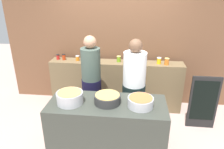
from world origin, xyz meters
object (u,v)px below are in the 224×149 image
at_px(preserve_jar_4, 119,59).
at_px(cook_in_cap, 134,92).
at_px(cooking_pot_left, 70,97).
at_px(cooking_pot_center, 107,99).
at_px(preserve_jar_3, 83,59).
at_px(cook_with_tongs, 92,86).
at_px(preserve_jar_2, 78,58).
at_px(preserve_jar_1, 64,57).
at_px(preserve_jar_7, 167,62).
at_px(preserve_jar_6, 159,61).
at_px(chalkboard_sign, 203,103).
at_px(preserve_jar_5, 128,60).
at_px(cooking_pot_right, 140,102).
at_px(preserve_jar_0, 58,57).

bearing_deg(preserve_jar_4, cook_in_cap, -68.37).
height_order(cooking_pot_left, cooking_pot_center, cooking_pot_left).
height_order(preserve_jar_3, cook_with_tongs, cook_with_tongs).
bearing_deg(cook_with_tongs, preserve_jar_2, 121.92).
height_order(preserve_jar_1, preserve_jar_2, preserve_jar_1).
xyz_separation_m(preserve_jar_3, preserve_jar_7, (1.66, 0.00, -0.00)).
bearing_deg(preserve_jar_7, preserve_jar_6, 160.61).
distance_m(cooking_pot_left, cooking_pot_center, 0.53).
height_order(preserve_jar_4, chalkboard_sign, preserve_jar_4).
height_order(preserve_jar_6, cook_with_tongs, cook_with_tongs).
relative_size(preserve_jar_3, cooking_pot_left, 0.37).
bearing_deg(preserve_jar_5, cooking_pot_right, -80.53).
relative_size(preserve_jar_1, cook_in_cap, 0.07).
bearing_deg(cooking_pot_center, cooking_pot_left, -174.00).
xyz_separation_m(preserve_jar_2, preserve_jar_6, (1.64, -0.02, 0.01)).
bearing_deg(cooking_pot_right, preserve_jar_4, 106.06).
distance_m(preserve_jar_4, preserve_jar_6, 0.79).
xyz_separation_m(cooking_pot_right, chalkboard_sign, (1.14, 0.86, -0.43)).
xyz_separation_m(preserve_jar_2, preserve_jar_7, (1.78, -0.07, 0.02)).
height_order(cooking_pot_left, cook_with_tongs, cook_with_tongs).
height_order(preserve_jar_7, chalkboard_sign, preserve_jar_7).
xyz_separation_m(preserve_jar_7, cook_with_tongs, (-1.36, -0.61, -0.32)).
xyz_separation_m(preserve_jar_2, cooking_pot_right, (1.27, -1.44, -0.13)).
height_order(preserve_jar_1, preserve_jar_6, preserve_jar_6).
relative_size(preserve_jar_5, chalkboard_sign, 0.12).
bearing_deg(preserve_jar_6, preserve_jar_7, -19.39).
height_order(preserve_jar_6, cooking_pot_center, preserve_jar_6).
height_order(preserve_jar_4, preserve_jar_5, preserve_jar_5).
bearing_deg(cooking_pot_left, cook_in_cap, 36.06).
bearing_deg(preserve_jar_0, chalkboard_sign, -12.20).
height_order(preserve_jar_0, cooking_pot_center, preserve_jar_0).
distance_m(cook_with_tongs, cook_in_cap, 0.76).
bearing_deg(cook_in_cap, preserve_jar_5, 100.23).
xyz_separation_m(preserve_jar_0, preserve_jar_1, (0.13, -0.01, 0.01)).
height_order(preserve_jar_6, chalkboard_sign, preserve_jar_6).
bearing_deg(chalkboard_sign, cook_with_tongs, -177.43).
xyz_separation_m(preserve_jar_0, preserve_jar_3, (0.55, -0.10, 0.02)).
xyz_separation_m(preserve_jar_1, cooking_pot_left, (0.56, -1.47, -0.12)).
distance_m(preserve_jar_1, preserve_jar_6, 1.93).
xyz_separation_m(preserve_jar_6, cooking_pot_right, (-0.37, -1.42, -0.14)).
relative_size(preserve_jar_2, cook_with_tongs, 0.06).
relative_size(preserve_jar_0, cooking_pot_center, 0.28).
distance_m(preserve_jar_6, chalkboard_sign, 1.11).
distance_m(preserve_jar_4, cook_with_tongs, 0.87).
distance_m(preserve_jar_3, preserve_jar_7, 1.66).
distance_m(preserve_jar_0, preserve_jar_7, 2.21).
bearing_deg(preserve_jar_7, chalkboard_sign, -39.35).
bearing_deg(cook_with_tongs, preserve_jar_6, 28.22).
xyz_separation_m(cook_in_cap, chalkboard_sign, (1.24, 0.21, -0.24)).
bearing_deg(preserve_jar_3, cooking_pot_center, -63.08).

